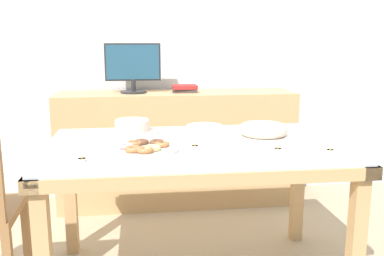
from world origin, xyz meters
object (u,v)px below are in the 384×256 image
cake_chocolate_round (132,127)px  cake_golden_bundt (263,131)px  book_stack (185,88)px  tealight_right_edge (278,150)px  plate_stack (205,129)px  tealight_centre (195,147)px  computer_monitor (133,68)px  tealight_left_edge (82,160)px  pastry_platter (144,148)px  tealight_near_cakes (330,151)px

cake_chocolate_round → cake_golden_bundt: (0.71, -0.21, 0.01)m
book_stack → tealight_right_edge: bearing=-78.1°
plate_stack → tealight_centre: bearing=-105.7°
computer_monitor → cake_chocolate_round: size_ratio=1.35×
tealight_left_edge → tealight_right_edge: bearing=4.1°
cake_chocolate_round → pastry_platter: 0.43m
tealight_right_edge → tealight_centre: bearing=164.8°
tealight_right_edge → book_stack: bearing=101.9°
computer_monitor → pastry_platter: size_ratio=1.25×
tealight_right_edge → tealight_centre: same height
tealight_left_edge → tealight_right_edge: (0.91, 0.06, 0.00)m
book_stack → pastry_platter: 1.36m
cake_golden_bundt → plate_stack: cake_golden_bundt is taller
computer_monitor → tealight_centre: 1.37m
book_stack → pastry_platter: bearing=-104.5°
tealight_right_edge → cake_chocolate_round: bearing=143.4°
computer_monitor → tealight_near_cakes: computer_monitor is taller
computer_monitor → tealight_centre: bearing=-76.7°
cake_chocolate_round → plate_stack: cake_chocolate_round is taller
cake_chocolate_round → tealight_right_edge: cake_chocolate_round is taller
cake_golden_bundt → tealight_centre: (-0.40, -0.20, -0.03)m
computer_monitor → cake_golden_bundt: computer_monitor is taller
pastry_platter → tealight_left_edge: size_ratio=8.45×
cake_chocolate_round → tealight_centre: bearing=-53.1°
tealight_centre → cake_golden_bundt: bearing=26.5°
computer_monitor → pastry_platter: 1.34m
book_stack → tealight_right_edge: size_ratio=5.06×
computer_monitor → book_stack: size_ratio=2.09×
cake_chocolate_round → pastry_platter: size_ratio=0.93×
book_stack → cake_chocolate_round: book_stack is taller
cake_chocolate_round → tealight_right_edge: bearing=-36.6°
tealight_right_edge → tealight_centre: size_ratio=1.00×
cake_chocolate_round → tealight_left_edge: bearing=-109.9°
book_stack → tealight_left_edge: bearing=-112.6°
tealight_near_cakes → plate_stack: bearing=133.6°
book_stack → tealight_centre: bearing=-94.0°
computer_monitor → cake_golden_bundt: (0.71, -1.10, -0.28)m
tealight_left_edge → tealight_centre: (0.52, 0.17, 0.00)m
tealight_near_cakes → computer_monitor: bearing=122.6°
plate_stack → tealight_near_cakes: 0.75m
tealight_right_edge → tealight_near_cakes: (0.24, -0.05, 0.00)m
book_stack → plate_stack: size_ratio=0.96×
book_stack → cake_golden_bundt: 1.15m
plate_stack → tealight_centre: plate_stack is taller
tealight_left_edge → tealight_centre: size_ratio=1.00×
tealight_centre → tealight_near_cakes: 0.65m
cake_chocolate_round → pastry_platter: bearing=-81.6°
book_stack → cake_chocolate_round: (-0.40, -0.89, -0.12)m
computer_monitor → tealight_near_cakes: (0.93, -1.46, -0.31)m
tealight_centre → plate_stack: bearing=74.3°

